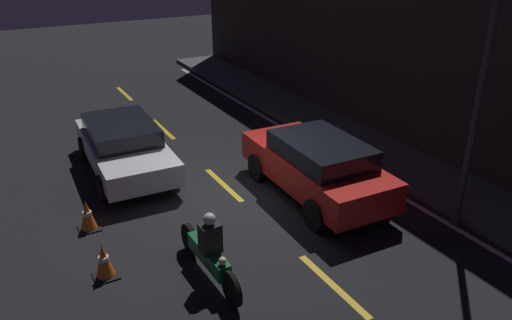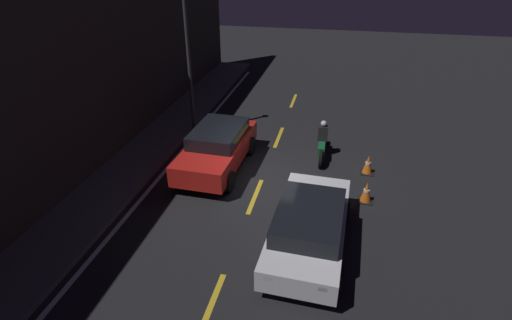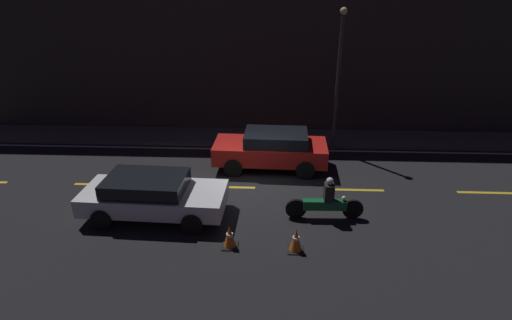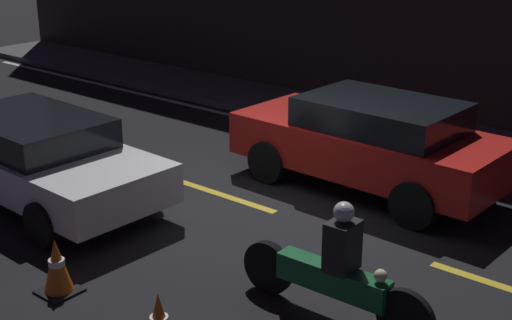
{
  "view_description": "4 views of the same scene",
  "coord_description": "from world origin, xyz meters",
  "views": [
    {
      "loc": [
        9.12,
        -4.71,
        5.72
      ],
      "look_at": [
        0.25,
        0.23,
        1.12
      ],
      "focal_mm": 35.0,
      "sensor_mm": 36.0,
      "label": 1
    },
    {
      "loc": [
        -11.31,
        -2.31,
        7.0
      ],
      "look_at": [
        -0.54,
        0.07,
        1.05
      ],
      "focal_mm": 28.0,
      "sensor_mm": 36.0,
      "label": 2
    },
    {
      "loc": [
        0.58,
        -12.37,
        6.76
      ],
      "look_at": [
        0.04,
        -0.18,
        1.17
      ],
      "focal_mm": 28.0,
      "sensor_mm": 36.0,
      "label": 3
    },
    {
      "loc": [
        5.86,
        -7.57,
        4.24
      ],
      "look_at": [
        -0.27,
        -0.12,
        0.79
      ],
      "focal_mm": 50.0,
      "sensor_mm": 36.0,
      "label": 4
    }
  ],
  "objects": [
    {
      "name": "raised_curb",
      "position": [
        0.0,
        4.68,
        0.07
      ],
      "size": [
        28.0,
        1.97,
        0.15
      ],
      "color": "#4C4C4F",
      "rests_on": "ground"
    },
    {
      "name": "lane_dash_d",
      "position": [
        3.5,
        0.0,
        0.0
      ],
      "size": [
        2.0,
        0.14,
        0.01
      ],
      "color": "gold",
      "rests_on": "ground"
    },
    {
      "name": "traffic_cone_mid",
      "position": [
        1.26,
        -3.49,
        0.34
      ],
      "size": [
        0.44,
        0.44,
        0.69
      ],
      "color": "black",
      "rests_on": "ground"
    },
    {
      "name": "motorcycle",
      "position": [
        2.21,
        -1.83,
        0.56
      ],
      "size": [
        2.38,
        0.37,
        1.39
      ],
      "rotation": [
        0.0,
        0.0,
        0.02
      ],
      "color": "black",
      "rests_on": "ground"
    },
    {
      "name": "lane_solid_kerb",
      "position": [
        0.0,
        3.44,
        0.0
      ],
      "size": [
        25.2,
        0.14,
        0.01
      ],
      "color": "silver",
      "rests_on": "ground"
    },
    {
      "name": "lane_dash_c",
      "position": [
        -1.0,
        0.0,
        0.0
      ],
      "size": [
        2.0,
        0.14,
        0.01
      ],
      "color": "gold",
      "rests_on": "ground"
    },
    {
      "name": "street_lamp",
      "position": [
        3.15,
        3.54,
        3.24
      ],
      "size": [
        0.28,
        0.28,
        5.76
      ],
      "color": "#333338",
      "rests_on": "ground"
    },
    {
      "name": "ground_plane",
      "position": [
        0.0,
        0.0,
        0.0
      ],
      "size": [
        56.0,
        56.0,
        0.0
      ],
      "primitive_type": "plane",
      "color": "black"
    },
    {
      "name": "lane_dash_b",
      "position": [
        -5.5,
        0.0,
        0.0
      ],
      "size": [
        2.0,
        0.14,
        0.01
      ],
      "color": "gold",
      "rests_on": "ground"
    },
    {
      "name": "building_front",
      "position": [
        0.0,
        5.81,
        3.54
      ],
      "size": [
        28.0,
        0.3,
        7.08
      ],
      "color": "#2D2826",
      "rests_on": "ground"
    },
    {
      "name": "taxi_red",
      "position": [
        0.55,
        1.69,
        0.8
      ],
      "size": [
        4.33,
        2.01,
        1.47
      ],
      "rotation": [
        0.0,
        0.0,
        3.11
      ],
      "color": "red",
      "rests_on": "ground"
    },
    {
      "name": "sedan_white",
      "position": [
        -3.06,
        -1.88,
        0.71
      ],
      "size": [
        4.41,
        2.06,
        1.31
      ],
      "rotation": [
        0.0,
        0.0,
        -0.04
      ],
      "color": "silver",
      "rests_on": "ground"
    },
    {
      "name": "lane_dash_e",
      "position": [
        8.0,
        0.0,
        0.0
      ],
      "size": [
        2.0,
        0.14,
        0.01
      ],
      "color": "gold",
      "rests_on": "ground"
    },
    {
      "name": "traffic_cone_near",
      "position": [
        -0.54,
        -3.39,
        0.33
      ],
      "size": [
        0.44,
        0.44,
        0.68
      ],
      "color": "black",
      "rests_on": "ground"
    }
  ]
}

